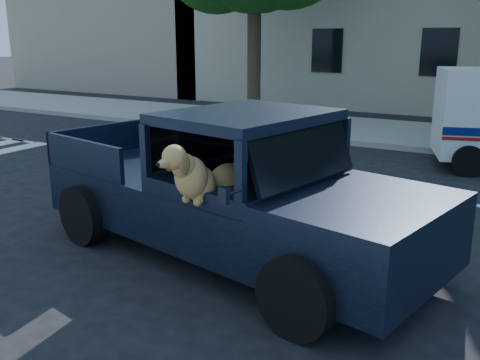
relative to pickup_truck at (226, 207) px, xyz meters
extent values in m
plane|color=black|center=(-1.02, 0.40, -0.64)|extent=(120.00, 120.00, 0.00)
cube|color=gray|center=(-1.02, 9.60, -0.56)|extent=(60.00, 4.00, 0.15)
cylinder|color=#332619|center=(-5.02, 10.00, 1.56)|extent=(0.44, 0.44, 4.40)
cube|color=tan|center=(-16.02, 16.90, 3.36)|extent=(12.00, 6.00, 8.00)
cube|color=black|center=(0.09, 0.00, 0.00)|extent=(5.57, 3.06, 0.67)
cube|color=black|center=(1.92, -0.38, 0.42)|extent=(1.90, 2.29, 0.16)
cube|color=black|center=(0.34, -0.05, 1.19)|extent=(1.93, 2.22, 0.12)
cube|color=black|center=(1.14, -0.21, 0.83)|extent=(0.61, 1.76, 0.57)
cube|color=black|center=(0.44, -0.53, 0.19)|extent=(0.66, 0.66, 0.38)
cube|color=black|center=(0.87, -1.45, 0.66)|extent=(0.11, 0.07, 0.16)
camera|label=1|loc=(3.39, -5.53, 2.11)|focal=40.00mm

